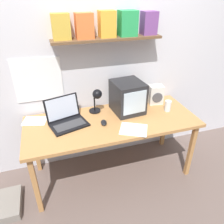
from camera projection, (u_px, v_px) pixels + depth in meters
The scene contains 12 objects.
ground_plane at pixel (112, 171), 2.65m from camera, with size 12.00×12.00×0.00m, color #65544E.
back_wall at pixel (101, 55), 2.34m from camera, with size 5.60×0.24×2.60m.
corner_desk at pixel (112, 125), 2.31m from camera, with size 1.79×0.72×0.73m.
crt_monitor at pixel (128, 97), 2.38m from camera, with size 0.34×0.37×0.34m.
laptop at pixel (66, 117), 2.21m from camera, with size 0.42×0.38×0.26m.
desk_lamp at pixel (97, 98), 2.32m from camera, with size 0.14×0.17×0.29m.
juice_glass at pixel (168, 106), 2.44m from camera, with size 0.07×0.07×0.12m.
space_heater at pixel (156, 95), 2.57m from camera, with size 0.18×0.15×0.22m.
computer_mouse at pixel (104, 123), 2.22m from camera, with size 0.08×0.11×0.03m.
loose_paper_near_laptop at pixel (134, 129), 2.14m from camera, with size 0.33×0.32×0.00m.
open_notebook at pixel (35, 121), 2.27m from camera, with size 0.27×0.23×0.00m.
floor_cushion at pixel (1, 206), 2.18m from camera, with size 0.38×0.38×0.09m.
Camera 1 is at (-0.58, -1.85, 1.95)m, focal length 35.00 mm.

